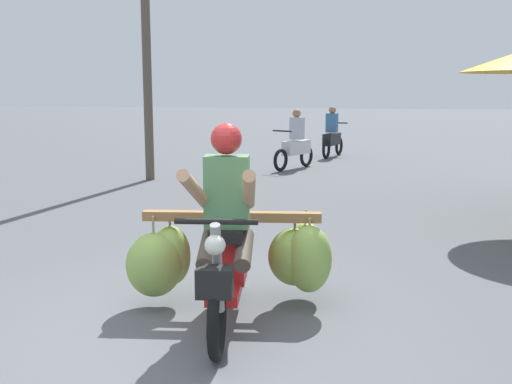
% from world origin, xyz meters
% --- Properties ---
extents(ground_plane, '(120.00, 120.00, 0.00)m').
position_xyz_m(ground_plane, '(0.00, 0.00, 0.00)').
color(ground_plane, '#56595E').
extents(motorbike_main_loaded, '(1.77, 1.88, 1.58)m').
position_xyz_m(motorbike_main_loaded, '(0.20, 0.89, 0.52)').
color(motorbike_main_loaded, black).
rests_on(motorbike_main_loaded, ground).
extents(motorbike_distant_ahead_left, '(0.79, 1.52, 1.40)m').
position_xyz_m(motorbike_distant_ahead_left, '(-0.89, 10.26, 0.57)').
color(motorbike_distant_ahead_left, black).
rests_on(motorbike_distant_ahead_left, ground).
extents(motorbike_distant_ahead_right, '(0.59, 1.60, 1.40)m').
position_xyz_m(motorbike_distant_ahead_right, '(-0.33, 12.99, 0.57)').
color(motorbike_distant_ahead_right, black).
rests_on(motorbike_distant_ahead_right, ground).
extents(utility_pole, '(0.18, 0.18, 5.18)m').
position_xyz_m(utility_pole, '(-3.52, 7.80, 2.59)').
color(utility_pole, brown).
rests_on(utility_pole, ground).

